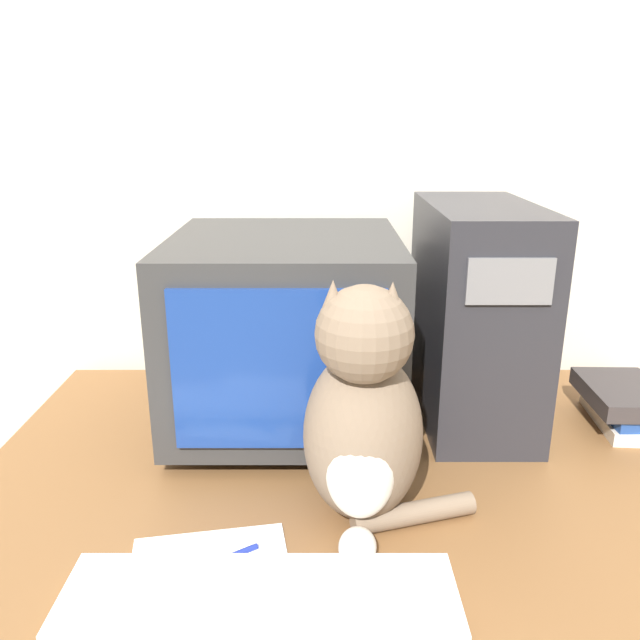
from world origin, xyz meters
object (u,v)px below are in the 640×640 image
Objects in this scene: pen at (208,566)px; book_stack at (626,404)px; crt_monitor at (287,329)px; computer_tower at (475,313)px; cat at (365,420)px; keyboard at (260,597)px.

book_stack is at bearing 29.01° from pen.
book_stack is (0.66, -0.02, -0.15)m from crt_monitor.
computer_tower is 1.13× the size of cat.
book_stack reaches higher than pen.
crt_monitor is 2.23× the size of book_stack.
keyboard is (-0.01, -0.49, -0.18)m from crt_monitor.
computer_tower is 0.43m from cat.
crt_monitor is 0.67m from book_stack.
computer_tower is (0.36, 0.04, 0.02)m from crt_monitor.
computer_tower is 0.86× the size of keyboard.
computer_tower is at bearing 62.50° from cat.
pen is (-0.08, 0.06, -0.01)m from keyboard.
keyboard is 3.79× the size of pen.
keyboard is 1.32× the size of cat.
computer_tower is at bearing 54.71° from keyboard.
pen is at bearing -101.13° from crt_monitor.
computer_tower is at bearing 169.06° from book_stack.
keyboard is 0.10m from pen.
computer_tower is 0.68m from keyboard.
crt_monitor reaches higher than pen.
keyboard is (-0.37, -0.53, -0.20)m from computer_tower.
computer_tower is at bearing 46.08° from pen.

